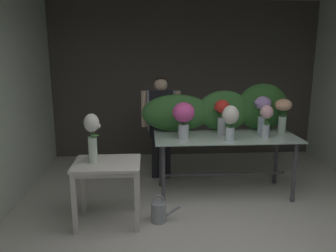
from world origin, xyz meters
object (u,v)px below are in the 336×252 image
at_px(vase_white_roses_tall, 92,134).
at_px(vase_ivory_tulips, 230,120).
at_px(vase_fuchsia_snapdragons, 184,116).
at_px(display_table_glass, 225,145).
at_px(florist, 161,118).
at_px(vase_blush_roses, 266,119).
at_px(side_table_white, 107,170).
at_px(vase_lilac_carnations, 263,109).
at_px(vase_peach_hydrangea, 283,111).
at_px(watering_can, 159,212).
at_px(vase_scarlet_dahlias, 222,113).

bearing_deg(vase_white_roses_tall, vase_ivory_tulips, 14.48).
bearing_deg(vase_fuchsia_snapdragons, display_table_glass, 11.63).
height_order(florist, vase_blush_roses, florist).
distance_m(vase_fuchsia_snapdragons, vase_white_roses_tall, 1.24).
relative_size(side_table_white, vase_ivory_tulips, 1.65).
distance_m(vase_fuchsia_snapdragons, vase_lilac_carnations, 1.15).
relative_size(florist, vase_white_roses_tall, 2.81).
height_order(vase_peach_hydrangea, vase_lilac_carnations, vase_lilac_carnations).
height_order(vase_fuchsia_snapdragons, watering_can, vase_fuchsia_snapdragons).
distance_m(side_table_white, florist, 1.57).
distance_m(vase_ivory_tulips, vase_peach_hydrangea, 0.91).
distance_m(display_table_glass, side_table_white, 1.68).
height_order(side_table_white, vase_peach_hydrangea, vase_peach_hydrangea).
distance_m(display_table_glass, vase_peach_hydrangea, 0.94).
height_order(vase_blush_roses, vase_ivory_tulips, vase_ivory_tulips).
xyz_separation_m(vase_white_roses_tall, watering_can, (0.74, -0.04, -0.95)).
bearing_deg(vase_peach_hydrangea, vase_lilac_carnations, 177.56).
distance_m(display_table_glass, vase_ivory_tulips, 0.49).
height_order(side_table_white, watering_can, side_table_white).
bearing_deg(vase_scarlet_dahlias, watering_can, -137.72).
bearing_deg(vase_ivory_tulips, vase_peach_hydrangea, 23.89).
bearing_deg(vase_scarlet_dahlias, vase_peach_hydrangea, 1.51).
bearing_deg(vase_fuchsia_snapdragons, vase_ivory_tulips, -14.23).
xyz_separation_m(vase_fuchsia_snapdragons, vase_peach_hydrangea, (1.41, 0.22, 0.01)).
relative_size(florist, vase_fuchsia_snapdragons, 3.29).
bearing_deg(vase_lilac_carnations, florist, 157.79).
xyz_separation_m(florist, vase_ivory_tulips, (0.84, -0.95, 0.15)).
height_order(vase_peach_hydrangea, watering_can, vase_peach_hydrangea).
height_order(display_table_glass, vase_blush_roses, vase_blush_roses).
distance_m(vase_scarlet_dahlias, vase_white_roses_tall, 1.82).
xyz_separation_m(vase_blush_roses, watering_can, (-1.44, -0.59, -0.98)).
bearing_deg(vase_peach_hydrangea, vase_ivory_tulips, -156.11).
bearing_deg(watering_can, vase_blush_roses, 22.29).
bearing_deg(vase_blush_roses, florist, 148.58).
distance_m(vase_lilac_carnations, watering_can, 2.01).
relative_size(vase_fuchsia_snapdragons, vase_peach_hydrangea, 1.00).
bearing_deg(vase_blush_roses, vase_scarlet_dahlias, 157.50).
height_order(vase_blush_roses, vase_scarlet_dahlias, vase_scarlet_dahlias).
bearing_deg(florist, vase_ivory_tulips, -48.29).
distance_m(vase_ivory_tulips, vase_scarlet_dahlias, 0.35).
xyz_separation_m(vase_peach_hydrangea, vase_white_roses_tall, (-2.50, -0.80, -0.09)).
distance_m(florist, vase_ivory_tulips, 1.28).
distance_m(display_table_glass, vase_scarlet_dahlias, 0.44).
height_order(side_table_white, vase_blush_roses, vase_blush_roses).
bearing_deg(side_table_white, vase_peach_hydrangea, 18.79).
relative_size(florist, vase_peach_hydrangea, 3.28).
xyz_separation_m(vase_ivory_tulips, vase_scarlet_dahlias, (-0.03, 0.34, 0.02)).
xyz_separation_m(display_table_glass, vase_peach_hydrangea, (0.82, 0.10, 0.45)).
distance_m(display_table_glass, vase_lilac_carnations, 0.73).
bearing_deg(vase_ivory_tulips, side_table_white, -164.14).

